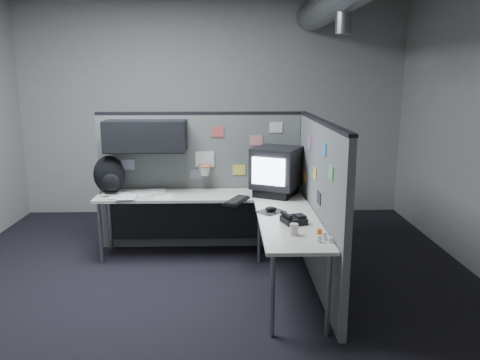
{
  "coord_description": "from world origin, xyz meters",
  "views": [
    {
      "loc": [
        0.22,
        -4.14,
        2.02
      ],
      "look_at": [
        0.34,
        0.35,
        1.03
      ],
      "focal_mm": 35.0,
      "sensor_mm": 36.0,
      "label": 1
    }
  ],
  "objects_px": {
    "desk": "(221,211)",
    "backpack": "(109,175)",
    "keyboard": "(236,201)",
    "phone": "(293,219)",
    "monitor": "(276,171)"
  },
  "relations": [
    {
      "from": "desk",
      "to": "backpack",
      "type": "xyz_separation_m",
      "value": [
        -1.26,
        0.34,
        0.33
      ]
    },
    {
      "from": "keyboard",
      "to": "phone",
      "type": "xyz_separation_m",
      "value": [
        0.5,
        -0.73,
        0.02
      ]
    },
    {
      "from": "desk",
      "to": "keyboard",
      "type": "xyz_separation_m",
      "value": [
        0.16,
        -0.08,
        0.13
      ]
    },
    {
      "from": "monitor",
      "to": "keyboard",
      "type": "height_order",
      "value": "monitor"
    },
    {
      "from": "phone",
      "to": "backpack",
      "type": "distance_m",
      "value": 2.25
    },
    {
      "from": "desk",
      "to": "keyboard",
      "type": "distance_m",
      "value": 0.22
    },
    {
      "from": "monitor",
      "to": "phone",
      "type": "height_order",
      "value": "monitor"
    },
    {
      "from": "monitor",
      "to": "keyboard",
      "type": "xyz_separation_m",
      "value": [
        -0.45,
        -0.3,
        -0.26
      ]
    },
    {
      "from": "desk",
      "to": "monitor",
      "type": "height_order",
      "value": "monitor"
    },
    {
      "from": "monitor",
      "to": "backpack",
      "type": "xyz_separation_m",
      "value": [
        -1.87,
        0.12,
        -0.07
      ]
    },
    {
      "from": "desk",
      "to": "monitor",
      "type": "distance_m",
      "value": 0.76
    },
    {
      "from": "monitor",
      "to": "phone",
      "type": "bearing_deg",
      "value": -106.28
    },
    {
      "from": "desk",
      "to": "backpack",
      "type": "relative_size",
      "value": 5.36
    },
    {
      "from": "monitor",
      "to": "keyboard",
      "type": "bearing_deg",
      "value": -165.28
    },
    {
      "from": "desk",
      "to": "backpack",
      "type": "distance_m",
      "value": 1.35
    }
  ]
}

